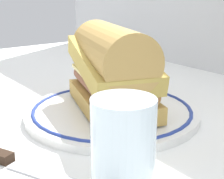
# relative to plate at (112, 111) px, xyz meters

# --- Properties ---
(ground_plane) EXTENTS (1.50, 1.50, 0.00)m
(ground_plane) POSITION_rel_plate_xyz_m (0.03, -0.01, -0.01)
(ground_plane) COLOR white
(plate) EXTENTS (0.28, 0.28, 0.01)m
(plate) POSITION_rel_plate_xyz_m (0.00, 0.00, 0.00)
(plate) COLOR white
(plate) RESTS_ON ground_plane
(sausage_sandwich) EXTENTS (0.22, 0.16, 0.13)m
(sausage_sandwich) POSITION_rel_plate_xyz_m (0.00, 0.00, 0.07)
(sausage_sandwich) COLOR tan
(sausage_sandwich) RESTS_ON plate
(drinking_glass) EXTENTS (0.06, 0.06, 0.10)m
(drinking_glass) POSITION_rel_plate_xyz_m (0.18, -0.12, 0.04)
(drinking_glass) COLOR silver
(drinking_glass) RESTS_ON ground_plane
(butter_knife) EXTENTS (0.14, 0.07, 0.01)m
(butter_knife) POSITION_rel_plate_xyz_m (0.06, -0.19, -0.00)
(butter_knife) COLOR silver
(butter_knife) RESTS_ON ground_plane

